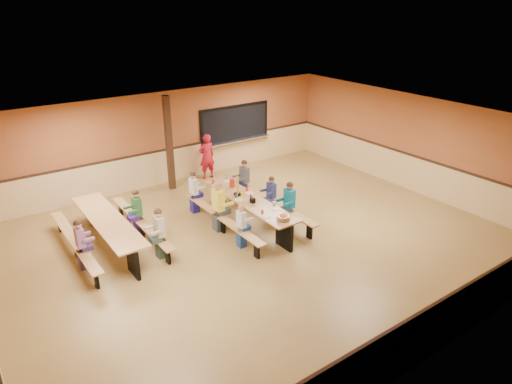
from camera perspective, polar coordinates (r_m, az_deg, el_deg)
ground at (r=11.61m, az=0.02°, el=-6.21°), size 12.00×12.00×0.00m
room_envelope at (r=11.28m, az=0.02°, el=-3.16°), size 12.04×10.04×3.02m
kitchen_pass_through at (r=16.23m, az=-2.63°, el=8.20°), size 2.78×0.28×1.38m
structural_post at (r=14.47m, az=-10.81°, el=5.95°), size 0.18×0.18×3.00m
cafeteria_table_main at (r=12.23m, az=-0.95°, el=-1.82°), size 1.91×3.70×0.74m
cafeteria_table_second at (r=11.73m, az=-17.96°, el=-4.21°), size 1.91×3.70×0.74m
seated_child_white_left at (r=11.13m, az=-1.84°, el=-4.30°), size 0.33×0.27×1.13m
seated_adult_yellow at (r=11.90m, az=-4.73°, el=-1.80°), size 0.45×0.36×1.37m
seated_child_grey_left at (r=13.02m, az=-7.77°, el=-0.07°), size 0.36×0.30×1.20m
seated_child_teal_right at (r=12.12m, az=4.18°, el=-1.59°), size 0.39×0.32×1.26m
seated_child_navy_right at (r=12.70m, az=1.92°, el=-0.57°), size 0.34×0.28×1.16m
seated_child_char_right at (r=13.69m, az=-1.45°, el=1.46°), size 0.39×0.32×1.25m
seated_child_purple_sec at (r=10.99m, az=-21.04°, el=-6.18°), size 0.36×0.30×1.20m
seated_child_green_sec at (r=12.06m, az=-14.59°, el=-2.53°), size 0.38×0.31×1.23m
seated_child_tan_sec at (r=10.91m, az=-11.93°, el=-5.10°), size 0.38×0.31×1.24m
standing_woman at (r=15.41m, az=-6.17°, el=4.45°), size 0.57×0.39×1.54m
punch_pitcher at (r=12.90m, az=-3.01°, el=1.10°), size 0.16×0.16×0.22m
chip_bowl at (r=11.02m, az=3.44°, el=-3.16°), size 0.32×0.32×0.15m
napkin_dispenser at (r=11.91m, az=-0.43°, el=-1.05°), size 0.10×0.14×0.13m
condiment_mustard at (r=12.17m, az=-1.76°, el=-0.42°), size 0.06×0.06×0.17m
condiment_ketchup at (r=12.03m, az=-0.66°, el=-0.69°), size 0.06×0.06×0.17m
table_paddle at (r=12.34m, az=-2.31°, el=0.18°), size 0.16×0.16×0.56m
place_settings at (r=12.12m, az=-0.96°, el=-0.67°), size 0.65×3.30×0.11m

